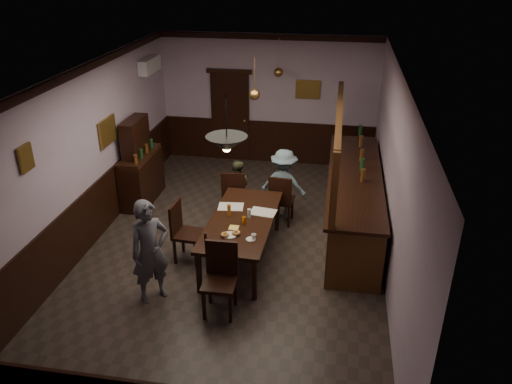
% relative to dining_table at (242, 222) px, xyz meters
% --- Properties ---
extents(room, '(5.01, 8.01, 3.01)m').
position_rel_dining_table_xyz_m(room, '(-0.20, 0.29, 0.81)').
color(room, '#2D2621').
rests_on(room, ground).
extents(dining_table, '(1.07, 2.23, 0.75)m').
position_rel_dining_table_xyz_m(dining_table, '(0.00, 0.00, 0.00)').
color(dining_table, black).
rests_on(dining_table, ground).
extents(chair_far_left, '(0.48, 0.48, 1.01)m').
position_rel_dining_table_xyz_m(chair_far_left, '(-0.40, 1.28, -0.13)').
color(chair_far_left, black).
rests_on(chair_far_left, ground).
extents(chair_far_right, '(0.46, 0.46, 0.99)m').
position_rel_dining_table_xyz_m(chair_far_right, '(0.49, 1.25, -0.14)').
color(chair_far_right, black).
rests_on(chair_far_right, ground).
extents(chair_near, '(0.47, 0.47, 1.06)m').
position_rel_dining_table_xyz_m(chair_near, '(-0.05, -1.31, -0.11)').
color(chair_near, black).
rests_on(chair_near, ground).
extents(chair_side, '(0.48, 0.48, 1.02)m').
position_rel_dining_table_xyz_m(chair_side, '(-0.94, -0.17, -0.12)').
color(chair_side, black).
rests_on(chair_side, ground).
extents(person_standing, '(0.68, 0.67, 1.58)m').
position_rel_dining_table_xyz_m(person_standing, '(-1.09, -1.22, 0.11)').
color(person_standing, '#51535D').
rests_on(person_standing, ground).
extents(person_seated_left, '(0.55, 0.44, 1.09)m').
position_rel_dining_table_xyz_m(person_seated_left, '(-0.40, 1.56, -0.14)').
color(person_seated_left, '#4C5131').
rests_on(person_seated_left, ground).
extents(person_seated_right, '(0.96, 0.65, 1.37)m').
position_rel_dining_table_xyz_m(person_seated_right, '(0.50, 1.53, 0.00)').
color(person_seated_right, slate).
rests_on(person_seated_right, ground).
extents(newspaper_left, '(0.45, 0.34, 0.01)m').
position_rel_dining_table_xyz_m(newspaper_left, '(-0.26, 0.37, 0.07)').
color(newspaper_left, silver).
rests_on(newspaper_left, dining_table).
extents(newspaper_right, '(0.46, 0.35, 0.01)m').
position_rel_dining_table_xyz_m(newspaper_right, '(0.31, 0.27, 0.07)').
color(newspaper_right, silver).
rests_on(newspaper_right, dining_table).
extents(napkin, '(0.15, 0.15, 0.00)m').
position_rel_dining_table_xyz_m(napkin, '(-0.07, -0.30, 0.07)').
color(napkin, '#F8D35B').
rests_on(napkin, dining_table).
extents(saucer, '(0.15, 0.15, 0.01)m').
position_rel_dining_table_xyz_m(saucer, '(0.26, -0.60, 0.07)').
color(saucer, white).
rests_on(saucer, dining_table).
extents(coffee_cup, '(0.08, 0.08, 0.07)m').
position_rel_dining_table_xyz_m(coffee_cup, '(0.30, -0.58, 0.11)').
color(coffee_cup, white).
rests_on(coffee_cup, saucer).
extents(pastry_plate, '(0.22, 0.22, 0.01)m').
position_rel_dining_table_xyz_m(pastry_plate, '(-0.08, -0.54, 0.07)').
color(pastry_plate, white).
rests_on(pastry_plate, dining_table).
extents(pastry_ring_a, '(0.13, 0.13, 0.04)m').
position_rel_dining_table_xyz_m(pastry_ring_a, '(-0.14, -0.58, 0.10)').
color(pastry_ring_a, '#C68C47').
rests_on(pastry_ring_a, pastry_plate).
extents(pastry_ring_b, '(0.13, 0.13, 0.04)m').
position_rel_dining_table_xyz_m(pastry_ring_b, '(0.01, -0.50, 0.10)').
color(pastry_ring_b, '#C68C47').
rests_on(pastry_ring_b, pastry_plate).
extents(soda_can, '(0.07, 0.07, 0.12)m').
position_rel_dining_table_xyz_m(soda_can, '(0.06, -0.14, 0.12)').
color(soda_can, orange).
rests_on(soda_can, dining_table).
extents(beer_glass, '(0.06, 0.06, 0.20)m').
position_rel_dining_table_xyz_m(beer_glass, '(-0.22, 0.08, 0.16)').
color(beer_glass, '#BF721E').
rests_on(beer_glass, dining_table).
extents(water_glass, '(0.06, 0.06, 0.15)m').
position_rel_dining_table_xyz_m(water_glass, '(0.11, 0.06, 0.14)').
color(water_glass, silver).
rests_on(water_glass, dining_table).
extents(pepper_mill, '(0.04, 0.04, 0.14)m').
position_rel_dining_table_xyz_m(pepper_mill, '(-0.40, -0.76, 0.13)').
color(pepper_mill, black).
rests_on(pepper_mill, dining_table).
extents(sideboard, '(0.47, 1.31, 1.73)m').
position_rel_dining_table_xyz_m(sideboard, '(-2.41, 1.77, 0.01)').
color(sideboard, black).
rests_on(sideboard, ground).
extents(bar_counter, '(0.93, 4.02, 2.26)m').
position_rel_dining_table_xyz_m(bar_counter, '(1.79, 1.34, -0.11)').
color(bar_counter, '#432511').
rests_on(bar_counter, ground).
extents(door_back, '(0.90, 0.06, 2.10)m').
position_rel_dining_table_xyz_m(door_back, '(-1.10, 4.24, 0.36)').
color(door_back, black).
rests_on(door_back, ground).
extents(ac_unit, '(0.20, 0.85, 0.30)m').
position_rel_dining_table_xyz_m(ac_unit, '(-2.58, 3.19, 1.76)').
color(ac_unit, white).
rests_on(ac_unit, ground).
extents(picture_left_small, '(0.04, 0.28, 0.36)m').
position_rel_dining_table_xyz_m(picture_left_small, '(-2.66, -1.31, 1.46)').
color(picture_left_small, olive).
rests_on(picture_left_small, ground).
extents(picture_left_large, '(0.04, 0.62, 0.48)m').
position_rel_dining_table_xyz_m(picture_left_large, '(-2.66, 1.09, 1.01)').
color(picture_left_large, olive).
rests_on(picture_left_large, ground).
extents(picture_back, '(0.55, 0.04, 0.42)m').
position_rel_dining_table_xyz_m(picture_back, '(0.70, 4.25, 1.11)').
color(picture_back, olive).
rests_on(picture_back, ground).
extents(pendant_iron, '(0.56, 0.56, 0.78)m').
position_rel_dining_table_xyz_m(pendant_iron, '(-0.03, -0.80, 1.64)').
color(pendant_iron, black).
rests_on(pendant_iron, ground).
extents(pendant_brass_mid, '(0.20, 0.20, 0.81)m').
position_rel_dining_table_xyz_m(pendant_brass_mid, '(-0.10, 1.81, 1.61)').
color(pendant_brass_mid, '#BF8C3F').
rests_on(pendant_brass_mid, ground).
extents(pendant_brass_far, '(0.20, 0.20, 0.81)m').
position_rel_dining_table_xyz_m(pendant_brass_far, '(0.10, 3.64, 1.61)').
color(pendant_brass_far, '#BF8C3F').
rests_on(pendant_brass_far, ground).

